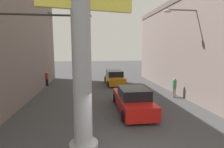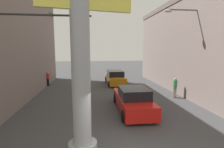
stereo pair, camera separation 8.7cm
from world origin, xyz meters
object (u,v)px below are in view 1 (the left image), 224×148
object	(u,v)px
palm_tree_far_left	(46,39)
pedestrian_mid_right	(174,86)
palm_tree_near_right	(222,28)
car_far	(114,78)
pedestrian_far_left	(47,78)
street_lamp	(191,46)
car_lead	(133,100)
traffic_light_mast	(16,47)

from	to	relation	value
palm_tree_far_left	pedestrian_mid_right	world-z (taller)	palm_tree_far_left
palm_tree_far_left	palm_tree_near_right	distance (m)	18.41
car_far	pedestrian_far_left	bearing A→B (deg)	-179.48
palm_tree_far_left	car_far	bearing A→B (deg)	-22.22
street_lamp	pedestrian_far_left	bearing A→B (deg)	148.40
pedestrian_far_left	car_far	bearing A→B (deg)	0.52
palm_tree_near_right	car_lead	bearing A→B (deg)	174.17
street_lamp	traffic_light_mast	size ratio (longest dim) A/B	1.20
traffic_light_mast	car_far	xyz separation A→B (m)	(6.39, 10.20, -3.34)
pedestrian_far_left	palm_tree_near_right	bearing A→B (deg)	-36.07
car_lead	car_far	distance (m)	8.77
palm_tree_near_right	pedestrian_mid_right	size ratio (longest dim) A/B	5.44
car_far	pedestrian_mid_right	bearing A→B (deg)	-56.48
car_far	pedestrian_far_left	xyz separation A→B (m)	(-7.38, -0.07, 0.17)
car_lead	pedestrian_far_left	world-z (taller)	pedestrian_far_left
traffic_light_mast	palm_tree_far_left	world-z (taller)	palm_tree_far_left
traffic_light_mast	car_lead	size ratio (longest dim) A/B	1.14
pedestrian_mid_right	car_far	bearing A→B (deg)	123.52
palm_tree_far_left	traffic_light_mast	bearing A→B (deg)	-82.91
car_lead	palm_tree_near_right	size ratio (longest dim) A/B	0.55
street_lamp	car_lead	world-z (taller)	street_lamp
traffic_light_mast	pedestrian_mid_right	size ratio (longest dim) A/B	3.43
car_lead	traffic_light_mast	bearing A→B (deg)	-167.22
street_lamp	car_far	xyz separation A→B (m)	(-4.54, 7.40, -3.44)
car_far	palm_tree_near_right	world-z (taller)	palm_tree_near_right
street_lamp	pedestrian_mid_right	distance (m)	3.47
car_far	pedestrian_far_left	world-z (taller)	pedestrian_far_left
palm_tree_far_left	pedestrian_far_left	distance (m)	5.48
car_lead	palm_tree_far_left	xyz separation A→B (m)	(-7.97, 12.07, 4.48)
car_far	palm_tree_far_left	size ratio (longest dim) A/B	0.52
car_lead	car_far	xyz separation A→B (m)	(0.10, 8.77, 0.03)
traffic_light_mast	car_lead	bearing A→B (deg)	12.78
car_lead	car_far	bearing A→B (deg)	89.38
palm_tree_near_right	car_far	bearing A→B (deg)	119.79
car_lead	pedestrian_far_left	size ratio (longest dim) A/B	3.20
street_lamp	car_far	distance (m)	9.34
palm_tree_near_right	pedestrian_mid_right	bearing A→B (deg)	111.71
traffic_light_mast	car_far	bearing A→B (deg)	57.96
street_lamp	car_lead	size ratio (longest dim) A/B	1.36
palm_tree_far_left	pedestrian_mid_right	distance (m)	15.95
street_lamp	pedestrian_far_left	world-z (taller)	street_lamp
palm_tree_far_left	car_lead	bearing A→B (deg)	-56.57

